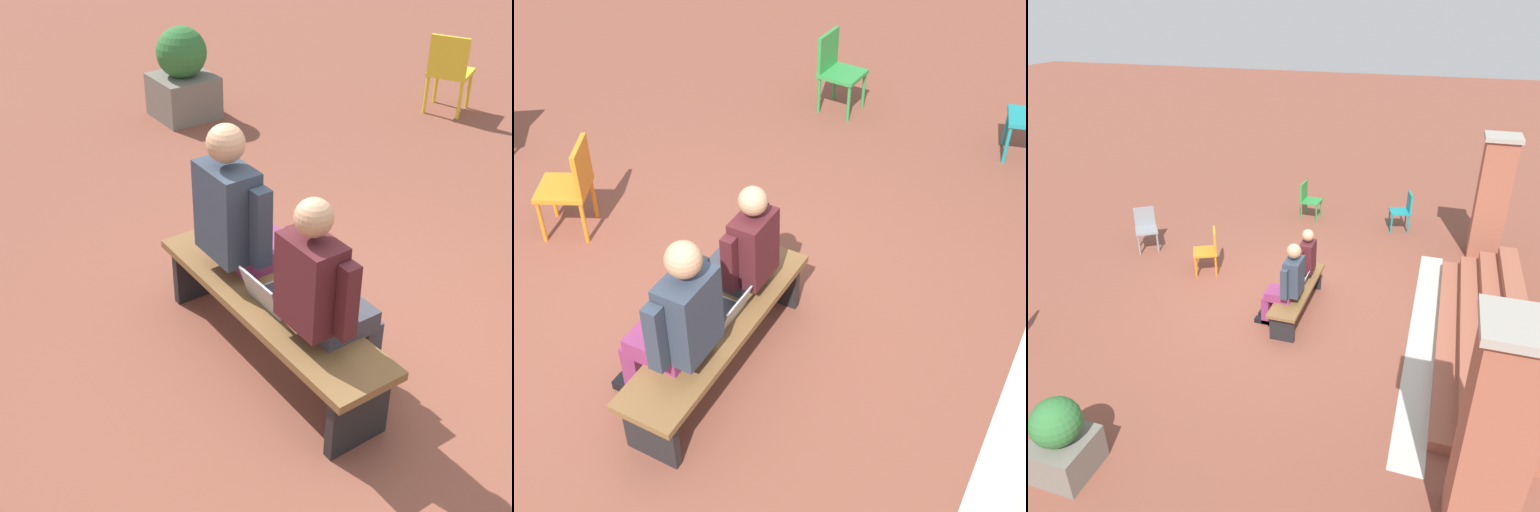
% 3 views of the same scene
% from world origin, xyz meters
% --- Properties ---
extents(ground_plane, '(60.00, 60.00, 0.00)m').
position_xyz_m(ground_plane, '(0.00, 0.00, 0.00)').
color(ground_plane, brown).
extents(concrete_strip, '(5.31, 0.40, 0.01)m').
position_xyz_m(concrete_strip, '(0.24, 2.28, 0.00)').
color(concrete_strip, '#B7B2A8').
rests_on(concrete_strip, ground).
extents(bench, '(1.80, 0.44, 0.45)m').
position_xyz_m(bench, '(0.24, 0.30, 0.35)').
color(bench, brown).
rests_on(bench, ground).
extents(person_student, '(0.50, 0.64, 1.28)m').
position_xyz_m(person_student, '(-0.17, 0.23, 0.69)').
color(person_student, '#383842').
rests_on(person_student, ground).
extents(person_adult, '(0.57, 0.72, 1.38)m').
position_xyz_m(person_adult, '(0.61, 0.23, 0.73)').
color(person_adult, '#7F2D5B').
rests_on(person_adult, ground).
extents(laptop, '(0.32, 0.29, 0.21)m').
position_xyz_m(laptop, '(0.18, 0.31, 0.50)').
color(laptop, '#9EA0A5').
rests_on(laptop, bench).
extents(plastic_chair_foreground, '(0.45, 0.45, 0.84)m').
position_xyz_m(plastic_chair_foreground, '(-3.62, -0.59, 0.48)').
color(plastic_chair_foreground, '#2D893D').
rests_on(plastic_chair_foreground, ground).
extents(plastic_chair_mid_courtyard, '(0.56, 0.56, 0.84)m').
position_xyz_m(plastic_chair_mid_courtyard, '(-0.55, -1.62, 0.48)').
color(plastic_chair_mid_courtyard, orange).
rests_on(plastic_chair_mid_courtyard, ground).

